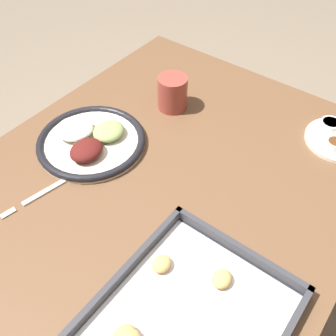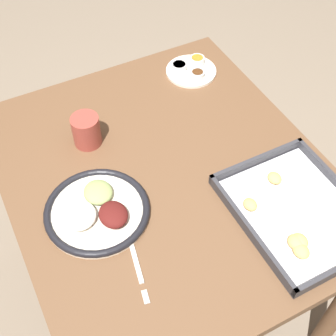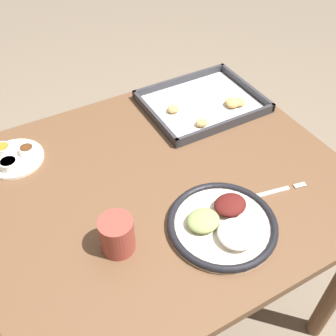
{
  "view_description": "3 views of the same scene",
  "coord_description": "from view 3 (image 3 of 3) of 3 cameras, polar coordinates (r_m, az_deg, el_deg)",
  "views": [
    {
      "loc": [
        0.52,
        0.39,
        1.46
      ],
      "look_at": [
        0.01,
        0.0,
        0.79
      ],
      "focal_mm": 42.0,
      "sensor_mm": 36.0,
      "label": 1
    },
    {
      "loc": [
        0.76,
        -0.39,
        1.79
      ],
      "look_at": [
        0.01,
        0.0,
        0.79
      ],
      "focal_mm": 50.0,
      "sensor_mm": 36.0,
      "label": 2
    },
    {
      "loc": [
        -0.37,
        -0.69,
        1.57
      ],
      "look_at": [
        0.01,
        0.0,
        0.79
      ],
      "focal_mm": 42.0,
      "sensor_mm": 36.0,
      "label": 3
    }
  ],
  "objects": [
    {
      "name": "drinking_cup",
      "position": [
        0.95,
        -7.41,
        -9.6
      ],
      "size": [
        0.08,
        0.08,
        0.1
      ],
      "color": "#993D33",
      "rests_on": "dining_table"
    },
    {
      "name": "fork",
      "position": [
        1.12,
        14.65,
        -3.47
      ],
      "size": [
        0.2,
        0.05,
        0.0
      ],
      "rotation": [
        0.0,
        0.0,
        -0.19
      ],
      "color": "silver",
      "rests_on": "dining_table"
    },
    {
      "name": "saucer_plate",
      "position": [
        1.26,
        -21.55,
        1.48
      ],
      "size": [
        0.17,
        0.17,
        0.04
      ],
      "color": "white",
      "rests_on": "dining_table"
    },
    {
      "name": "ground_plane",
      "position": [
        1.75,
        -0.4,
        -18.76
      ],
      "size": [
        8.0,
        8.0,
        0.0
      ],
      "primitive_type": "plane",
      "color": "#7A6B59"
    },
    {
      "name": "baking_tray",
      "position": [
        1.4,
        5.29,
        9.29
      ],
      "size": [
        0.39,
        0.31,
        0.03
      ],
      "color": "#333338",
      "rests_on": "dining_table"
    },
    {
      "name": "dinner_plate",
      "position": [
        1.01,
        7.96,
        -7.99
      ],
      "size": [
        0.28,
        0.28,
        0.05
      ],
      "color": "beige",
      "rests_on": "dining_table"
    },
    {
      "name": "dining_table",
      "position": [
        1.22,
        -0.54,
        -5.22
      ],
      "size": [
        1.03,
        0.89,
        0.76
      ],
      "color": "brown",
      "rests_on": "ground_plane"
    }
  ]
}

